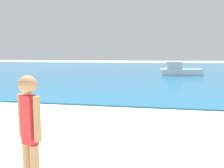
% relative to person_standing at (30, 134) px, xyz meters
% --- Properties ---
extents(water, '(160.00, 60.00, 0.06)m').
position_rel_person_standing_xyz_m(water, '(0.48, 36.07, -0.97)').
color(water, '#1E6B9E').
rests_on(water, ground).
extents(person_standing, '(0.38, 0.23, 1.75)m').
position_rel_person_standing_xyz_m(person_standing, '(0.00, 0.00, 0.00)').
color(person_standing, tan).
rests_on(person_standing, ground).
extents(boat_near, '(4.22, 1.89, 1.38)m').
position_rel_person_standing_xyz_m(boat_near, '(3.94, 21.01, -0.46)').
color(boat_near, white).
rests_on(boat_near, water).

